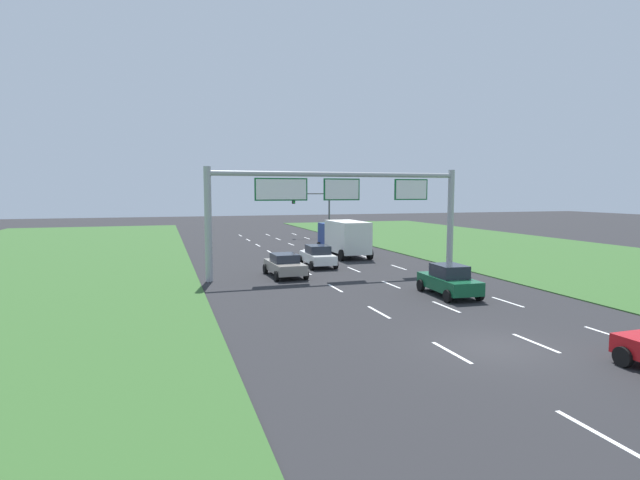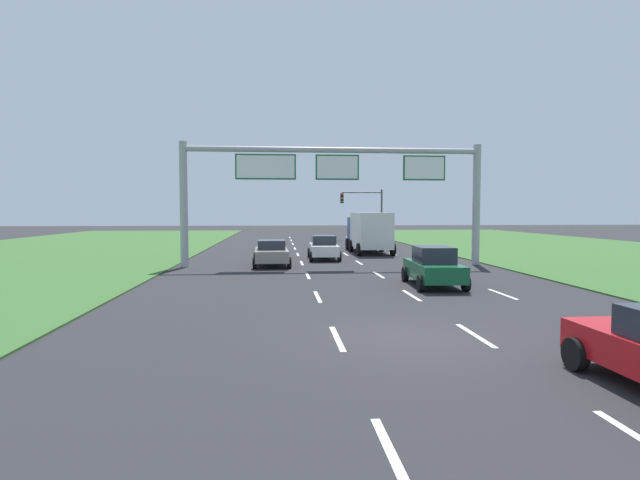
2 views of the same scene
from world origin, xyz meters
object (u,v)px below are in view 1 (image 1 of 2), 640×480
object	(u,v)px
car_mid_lane	(318,256)
sign_gantry	(339,200)
box_truck	(343,237)
car_far_ahead	(285,265)
traffic_light_mast	(314,205)
car_near_red	(449,280)

from	to	relation	value
car_mid_lane	sign_gantry	world-z (taller)	sign_gantry
box_truck	sign_gantry	distance (m)	10.33
car_mid_lane	car_far_ahead	world-z (taller)	car_mid_lane
car_mid_lane	traffic_light_mast	distance (m)	24.20
car_mid_lane	box_truck	distance (m)	6.48
sign_gantry	traffic_light_mast	xyz separation A→B (m)	(6.52, 27.01, -1.07)
car_mid_lane	traffic_light_mast	xyz separation A→B (m)	(6.74, 23.04, 3.08)
car_far_ahead	box_truck	xyz separation A→B (m)	(7.26, 8.69, 0.90)
car_far_ahead	sign_gantry	size ratio (longest dim) A/B	0.24
box_truck	traffic_light_mast	world-z (taller)	traffic_light_mast
car_mid_lane	car_far_ahead	distance (m)	4.91
box_truck	sign_gantry	size ratio (longest dim) A/B	0.43
car_mid_lane	traffic_light_mast	size ratio (longest dim) A/B	0.78
car_mid_lane	traffic_light_mast	bearing A→B (deg)	75.08
car_mid_lane	box_truck	size ratio (longest dim) A/B	0.60
traffic_light_mast	car_mid_lane	bearing A→B (deg)	-106.31
sign_gantry	traffic_light_mast	distance (m)	27.81
sign_gantry	car_near_red	bearing A→B (deg)	-67.92
box_truck	traffic_light_mast	xyz separation A→B (m)	(2.84, 17.95, 2.21)
box_truck	traffic_light_mast	size ratio (longest dim) A/B	1.31
car_far_ahead	box_truck	bearing A→B (deg)	48.29
car_near_red	car_mid_lane	distance (m)	12.56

